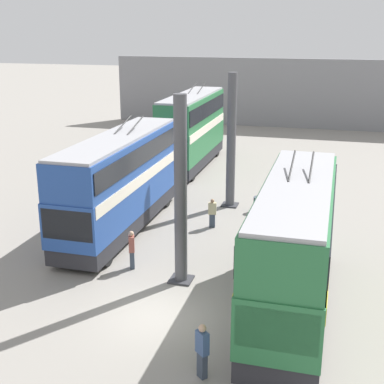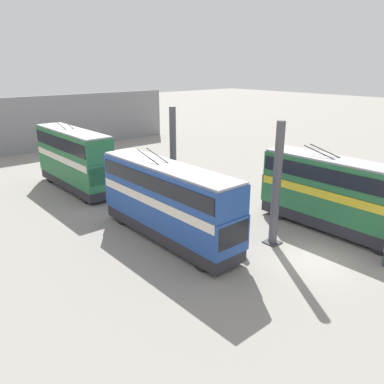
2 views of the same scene
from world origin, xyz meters
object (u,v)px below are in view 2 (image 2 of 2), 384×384
(person_by_right_row, at_px, (241,238))
(bus_left_near, at_px, (336,191))
(bus_right_near, at_px, (167,198))
(bus_right_mid, at_px, (74,156))
(person_aisle_midway, at_px, (203,205))
(oil_drum, at_px, (195,194))

(person_by_right_row, bearing_deg, bus_left_near, -36.45)
(bus_right_near, distance_m, bus_right_mid, 13.68)
(bus_right_near, bearing_deg, person_aisle_midway, -70.77)
(bus_left_near, relative_size, bus_right_near, 0.90)
(person_by_right_row, height_order, person_aisle_midway, person_by_right_row)
(person_by_right_row, bearing_deg, oil_drum, 43.93)
(bus_right_near, height_order, oil_drum, bus_right_near)
(bus_left_near, height_order, bus_right_mid, bus_right_mid)
(person_aisle_midway, bearing_deg, bus_right_mid, 10.21)
(oil_drum, bearing_deg, bus_right_mid, 35.63)
(bus_left_near, height_order, bus_right_near, bus_left_near)
(bus_left_near, height_order, oil_drum, bus_left_near)
(bus_right_near, distance_m, person_aisle_midway, 5.13)
(bus_right_mid, bearing_deg, bus_right_near, 180.00)
(bus_left_near, xyz_separation_m, person_aisle_midway, (7.76, 4.83, -2.02))
(bus_right_mid, bearing_deg, person_aisle_midway, -159.84)
(bus_left_near, bearing_deg, person_by_right_row, 74.40)
(bus_left_near, xyz_separation_m, bus_right_mid, (19.88, 9.28, 0.23))
(bus_left_near, distance_m, bus_right_mid, 21.94)
(bus_left_near, xyz_separation_m, oil_drum, (10.89, 2.84, -2.41))
(person_aisle_midway, relative_size, oil_drum, 1.82)
(bus_right_near, relative_size, person_by_right_row, 6.60)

